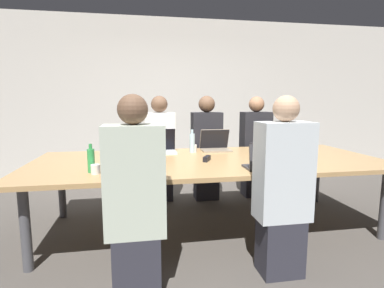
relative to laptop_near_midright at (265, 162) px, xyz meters
name	(u,v)px	position (x,y,z in m)	size (l,w,h in m)	color
ground_plane	(209,227)	(-0.38, 0.54, -0.81)	(24.00, 24.00, 0.00)	#4C4742
curtain_wall	(178,98)	(-0.38, 3.05, 0.59)	(12.00, 0.06, 2.80)	beige
conference_table	(209,164)	(-0.38, 0.54, -0.12)	(3.59, 1.49, 0.74)	tan
laptop_near_midright	(265,162)	(0.00, 0.00, 0.00)	(0.33, 0.23, 0.24)	#333338
person_near_midright	(282,191)	(-0.03, -0.40, -0.14)	(0.40, 0.24, 1.39)	#2D2D38
laptop_far_right	(269,143)	(0.52, 1.07, 0.01)	(0.36, 0.27, 0.27)	gray
person_far_right	(255,148)	(0.51, 1.50, -0.13)	(0.40, 0.24, 1.41)	#2D2D38
cup_far_right	(253,147)	(0.27, 0.98, -0.02)	(0.07, 0.07, 0.10)	#232328
laptop_far_center	(215,145)	(-0.18, 1.06, 0.01)	(0.36, 0.26, 0.26)	gray
person_far_center	(206,149)	(-0.19, 1.49, -0.12)	(0.40, 0.24, 1.42)	#2D2D38
cup_far_center	(194,149)	(-0.46, 0.99, -0.02)	(0.07, 0.07, 0.09)	white
bottle_far_center	(192,143)	(-0.48, 0.97, 0.05)	(0.06, 0.06, 0.27)	#ADD1E0
laptop_far_midleft	(160,146)	(-0.85, 1.04, 0.01)	(0.37, 0.28, 0.28)	silver
person_far_midleft	(160,150)	(-0.82, 1.55, -0.12)	(0.40, 0.24, 1.41)	#2D2D38
bottle_far_midleft	(137,146)	(-1.12, 0.88, 0.04)	(0.07, 0.07, 0.26)	green
laptop_near_left	(125,166)	(-1.21, 0.02, 0.01)	(0.36, 0.26, 0.27)	#333338
person_near_left	(135,202)	(-1.13, -0.48, -0.14)	(0.40, 0.24, 1.39)	#2D2D38
cup_near_left	(95,169)	(-1.46, 0.08, -0.03)	(0.07, 0.07, 0.08)	white
bottle_near_left	(91,160)	(-1.50, 0.15, 0.04)	(0.06, 0.06, 0.25)	green
stapler	(207,159)	(-0.42, 0.45, -0.04)	(0.11, 0.15, 0.05)	black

